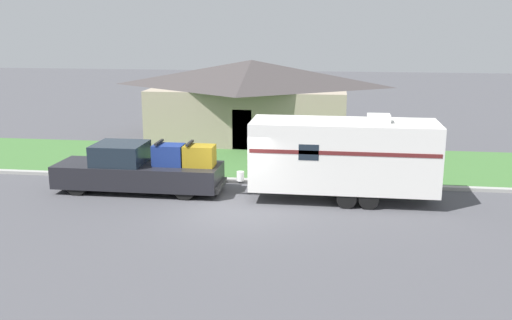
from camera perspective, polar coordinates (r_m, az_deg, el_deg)
name	(u,v)px	position (r m, az deg, el deg)	size (l,w,h in m)	color
ground_plane	(231,211)	(19.99, -2.48, -5.13)	(120.00, 120.00, 0.00)	#47474C
curb_strip	(248,181)	(23.51, -0.85, -2.07)	(80.00, 0.30, 0.14)	#999993
lawn_strip	(259,161)	(27.02, 0.32, -0.12)	(80.00, 7.00, 0.03)	#3D6B33
house_across_street	(252,98)	(32.51, -0.44, 6.25)	(11.38, 7.61, 4.39)	gray
pickup_truck	(140,170)	(22.52, -11.52, -0.94)	(6.51, 1.99, 2.01)	black
travel_trailer	(343,155)	(21.08, 8.73, 0.50)	(7.75, 2.35, 3.22)	black
mailbox	(334,158)	(23.67, 7.82, 0.16)	(0.48, 0.20, 1.26)	brown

